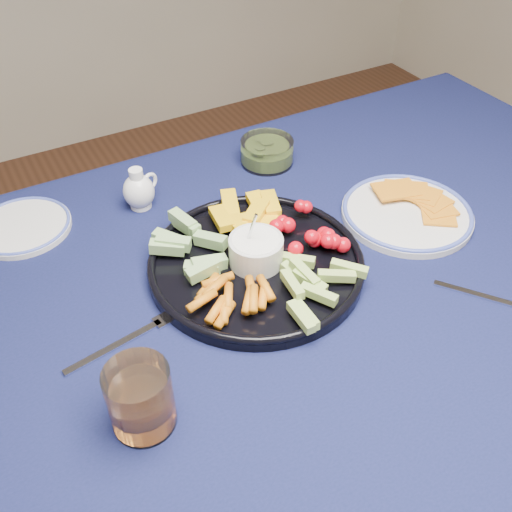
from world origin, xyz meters
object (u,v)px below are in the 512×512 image
crudite_platter (254,260)px  cheese_plate (407,212)px  dining_table (289,341)px  pickle_bowl (267,153)px  side_plate_extra (22,226)px  juice_tumbler (141,401)px  creamer_pitcher (139,191)px

crudite_platter → cheese_plate: 0.32m
dining_table → pickle_bowl: pickle_bowl is taller
cheese_plate → side_plate_extra: (-0.63, 0.31, -0.01)m
pickle_bowl → juice_tumbler: 0.65m
dining_table → cheese_plate: cheese_plate is taller
dining_table → creamer_pitcher: 0.40m
juice_tumbler → side_plate_extra: bearing=95.9°
creamer_pitcher → cheese_plate: size_ratio=0.34×
dining_table → cheese_plate: (0.31, 0.09, 0.10)m
cheese_plate → juice_tumbler: size_ratio=2.45×
dining_table → crudite_platter: crudite_platter is taller
pickle_bowl → juice_tumbler: bearing=-134.3°
crudite_platter → creamer_pitcher: crudite_platter is taller
creamer_pitcher → pickle_bowl: (0.29, 0.02, -0.01)m
crudite_platter → pickle_bowl: (0.19, 0.28, 0.00)m
dining_table → pickle_bowl: bearing=65.0°
crudite_platter → side_plate_extra: crudite_platter is taller
creamer_pitcher → pickle_bowl: 0.29m
creamer_pitcher → juice_tumbler: (-0.16, -0.45, 0.01)m
pickle_bowl → side_plate_extra: 0.50m
cheese_plate → dining_table: bearing=-164.3°
side_plate_extra → creamer_pitcher: bearing=-9.9°
crudite_platter → creamer_pitcher: (-0.10, 0.26, 0.01)m
dining_table → juice_tumbler: 0.32m
cheese_plate → side_plate_extra: 0.71m
pickle_bowl → cheese_plate: bearing=-65.8°
crudite_platter → side_plate_extra: (-0.32, 0.30, -0.01)m
creamer_pitcher → pickle_bowl: creamer_pitcher is taller
crudite_platter → dining_table: bearing=-84.7°
creamer_pitcher → side_plate_extra: creamer_pitcher is taller
dining_table → cheese_plate: size_ratio=6.89×
juice_tumbler → side_plate_extra: juice_tumbler is taller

